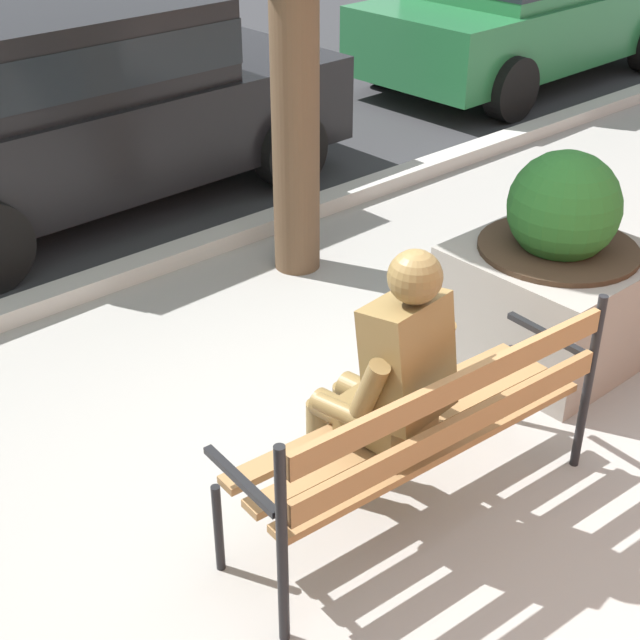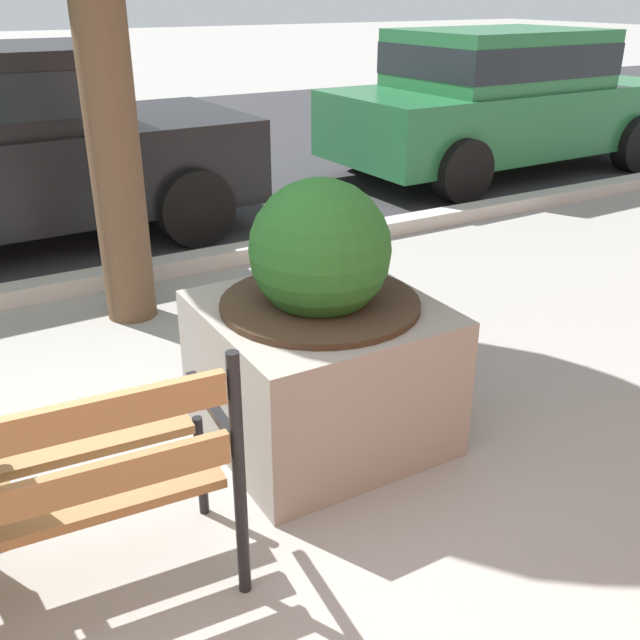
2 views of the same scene
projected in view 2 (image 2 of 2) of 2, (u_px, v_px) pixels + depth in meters
ground_plane at (22, 617)px, 2.48m from camera, size 80.00×80.00×0.00m
concrete_planter at (320, 340)px, 3.31m from camera, size 0.99×0.99×1.24m
parked_car_green at (501, 97)px, 8.21m from camera, size 4.15×2.02×1.56m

